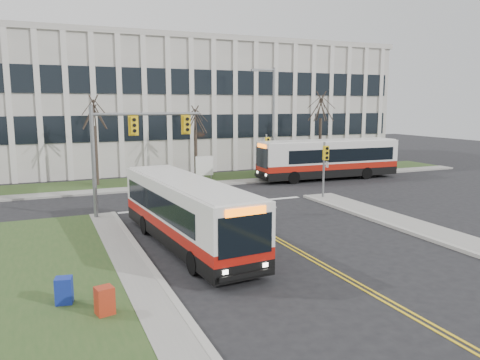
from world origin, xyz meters
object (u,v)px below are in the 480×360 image
at_px(streetlight, 272,117).
at_px(bus_main, 186,214).
at_px(newspaper_box_blue, 64,292).
at_px(directory_sign, 204,166).
at_px(bus_cross, 328,160).
at_px(newspaper_box_red, 105,302).

xyz_separation_m(streetlight, bus_main, (-12.19, -15.66, -3.74)).
height_order(bus_main, newspaper_box_blue, bus_main).
xyz_separation_m(directory_sign, newspaper_box_blue, (-12.00, -21.55, -0.70)).
bearing_deg(bus_cross, newspaper_box_red, -44.43).
xyz_separation_m(streetlight, bus_cross, (4.22, -2.20, -3.58)).
distance_m(bus_main, newspaper_box_red, 7.33).
xyz_separation_m(directory_sign, bus_cross, (9.75, -3.50, 0.44)).
bearing_deg(newspaper_box_blue, streetlight, 60.58).
bearing_deg(bus_main, directory_sign, 64.04).
xyz_separation_m(bus_cross, newspaper_box_red, (-20.69, -19.33, -1.14)).
distance_m(directory_sign, bus_cross, 10.37).
height_order(streetlight, bus_cross, streetlight).
bearing_deg(directory_sign, newspaper_box_blue, -119.11).
bearing_deg(newspaper_box_blue, bus_main, 52.09).
distance_m(directory_sign, newspaper_box_blue, 24.67).
height_order(streetlight, directory_sign, streetlight).
height_order(streetlight, newspaper_box_blue, streetlight).
bearing_deg(streetlight, bus_main, -127.88).
bearing_deg(streetlight, bus_cross, -27.54).
distance_m(directory_sign, newspaper_box_red, 25.32).
bearing_deg(bus_main, newspaper_box_red, -130.71).
distance_m(streetlight, bus_main, 20.19).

